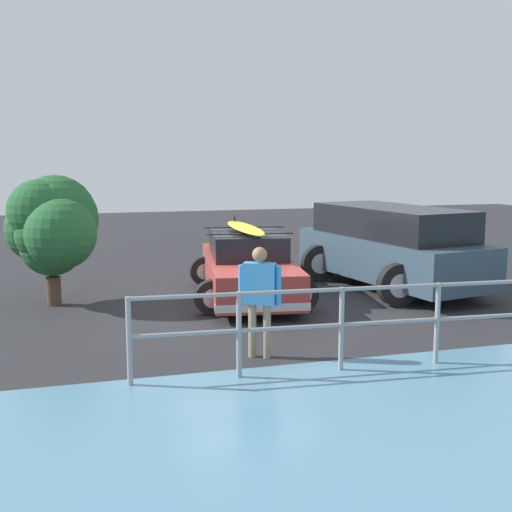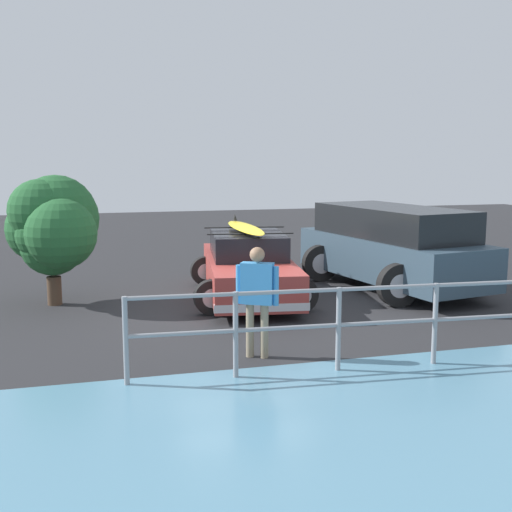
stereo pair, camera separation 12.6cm
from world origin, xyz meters
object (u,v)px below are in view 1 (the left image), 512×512
(suv_car, at_px, (390,246))
(person_bystander, at_px, (260,292))
(sedan_car, at_px, (248,266))
(bush_near_left, at_px, (52,224))

(suv_car, distance_m, person_bystander, 5.69)
(sedan_car, relative_size, bush_near_left, 1.84)
(sedan_car, xyz_separation_m, person_bystander, (0.89, 3.95, 0.33))
(person_bystander, height_order, bush_near_left, bush_near_left)
(bush_near_left, bearing_deg, sedan_car, 173.85)
(sedan_car, height_order, person_bystander, sedan_car)
(suv_car, distance_m, bush_near_left, 7.08)
(person_bystander, xyz_separation_m, bush_near_left, (2.93, -4.36, 0.61))
(sedan_car, distance_m, suv_car, 3.23)
(sedan_car, bearing_deg, person_bystander, 77.29)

